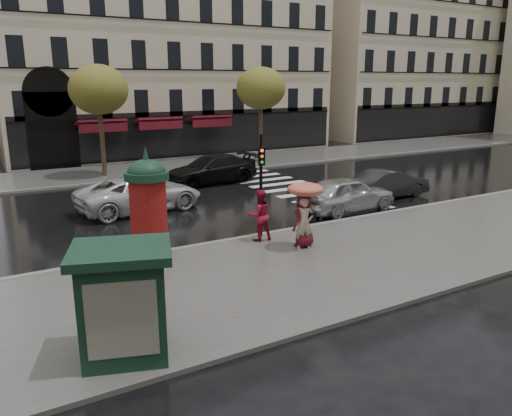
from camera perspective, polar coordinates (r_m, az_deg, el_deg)
ground at (r=16.32m, az=5.72°, el=-6.12°), size 160.00×160.00×0.00m
near_sidewalk at (r=15.93m, az=6.78°, el=-6.44°), size 90.00×7.00×0.12m
far_sidewalk at (r=33.10m, az=-13.92°, el=4.12°), size 90.00×6.00×0.12m
near_kerb at (r=18.67m, az=0.33°, el=-3.16°), size 90.00×0.25×0.14m
far_kerb at (r=30.27m, az=-12.29°, el=3.31°), size 90.00×0.25×0.14m
zebra_crossing at (r=27.20m, az=4.16°, el=2.24°), size 3.60×11.75×0.01m
bldg_far_corner at (r=45.29m, az=-11.33°, el=21.20°), size 26.00×14.00×22.90m
bldg_far_right at (r=60.64m, az=16.12°, el=19.12°), size 24.00×14.00×22.90m
tree_far_left at (r=31.15m, az=-17.56°, el=12.73°), size 3.40×3.40×6.64m
tree_far_right at (r=35.31m, az=0.57°, el=13.49°), size 3.40×3.40×6.64m
woman_umbrella at (r=16.83m, az=5.63°, el=0.47°), size 1.22×1.22×2.35m
woman_red at (r=17.74m, az=0.41°, el=-0.83°), size 0.96×0.79×1.84m
man_burgundy at (r=17.15m, az=5.53°, el=-1.24°), size 1.11×0.91×1.95m
morris_column at (r=15.87m, az=-12.21°, el=0.13°), size 1.36×1.36×3.67m
traffic_light at (r=17.85m, az=0.59°, el=3.71°), size 0.28×0.37×3.75m
newsstand at (r=10.64m, az=-14.88°, el=-10.26°), size 2.40×2.20×2.37m
car_silver at (r=22.54m, az=10.32°, el=1.58°), size 4.77×2.10×1.60m
car_darkgrey at (r=25.81m, az=14.96°, el=2.74°), size 4.36×1.60×1.43m
car_white at (r=22.94m, az=-13.12°, el=1.60°), size 5.87×3.24×1.55m
car_black at (r=28.55m, az=-5.19°, el=4.42°), size 5.66×2.67×1.60m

